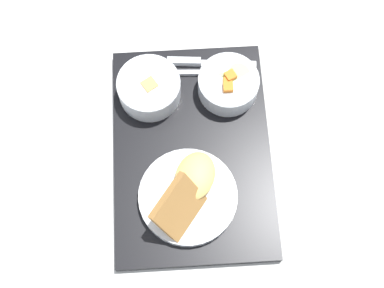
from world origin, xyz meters
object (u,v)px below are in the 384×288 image
(bowl_salad, at_px, (228,84))
(spoon, at_px, (203,73))
(plate_main, at_px, (189,193))
(bowl_soup, at_px, (149,87))
(knife, at_px, (196,62))

(bowl_salad, bearing_deg, spoon, -131.20)
(plate_main, distance_m, spoon, 0.25)
(bowl_salad, bearing_deg, plate_main, -24.34)
(bowl_soup, distance_m, spoon, 0.11)
(bowl_salad, distance_m, knife, 0.09)
(bowl_soup, distance_m, knife, 0.11)
(bowl_salad, relative_size, knife, 0.66)
(bowl_salad, height_order, plate_main, plate_main)
(bowl_salad, distance_m, spoon, 0.06)
(plate_main, bearing_deg, bowl_salad, 155.66)
(bowl_salad, xyz_separation_m, plate_main, (0.21, -0.09, -0.01))
(bowl_salad, height_order, bowl_soup, bowl_salad)
(bowl_salad, height_order, knife, bowl_salad)
(bowl_soup, xyz_separation_m, knife, (-0.06, 0.09, -0.02))
(plate_main, height_order, spoon, plate_main)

